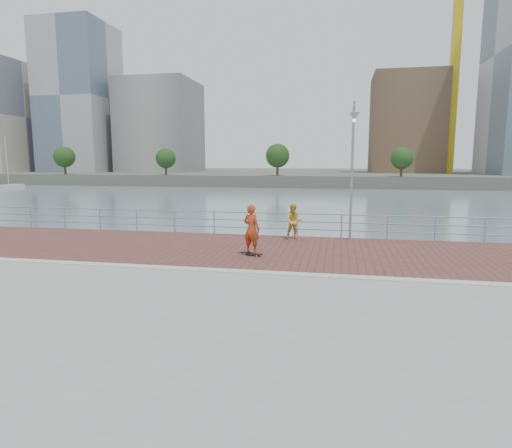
% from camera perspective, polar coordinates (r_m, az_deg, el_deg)
% --- Properties ---
extents(water, '(400.00, 400.00, 0.00)m').
position_cam_1_polar(water, '(14.48, -1.56, -14.20)').
color(water, slate).
rests_on(water, ground).
extents(seawall, '(40.00, 24.00, 2.00)m').
position_cam_1_polar(seawall, '(9.70, -8.44, -19.76)').
color(seawall, gray).
rests_on(seawall, ground).
extents(brick_lane, '(40.00, 6.80, 0.02)m').
position_cam_1_polar(brick_lane, '(17.27, 1.02, -3.48)').
color(brick_lane, brown).
rests_on(brick_lane, seawall).
extents(curb, '(40.00, 0.40, 0.06)m').
position_cam_1_polar(curb, '(13.82, -1.60, -6.41)').
color(curb, '#B7B5AD').
rests_on(curb, seawall).
extents(concrete_lane, '(40.00, 16.80, 0.02)m').
position_cam_1_polar(concrete_lane, '(6.40, -20.63, -25.91)').
color(concrete_lane, '#9E9E9B').
rests_on(concrete_lane, seawall).
extents(far_shore, '(320.00, 95.00, 2.50)m').
position_cam_1_polar(far_shore, '(135.64, 9.85, 6.45)').
color(far_shore, '#4C5142').
rests_on(far_shore, ground).
extents(guardrail, '(39.06, 0.06, 1.13)m').
position_cam_1_polar(guardrail, '(20.46, 2.68, 0.32)').
color(guardrail, '#8C9EA8').
rests_on(guardrail, brick_lane).
extents(street_lamp, '(0.43, 1.24, 5.85)m').
position_cam_1_polar(street_lamp, '(19.13, 12.80, 9.96)').
color(street_lamp, gray).
rests_on(street_lamp, brick_lane).
extents(skateboard, '(0.88, 0.51, 0.10)m').
position_cam_1_polar(skateboard, '(16.20, -0.59, -3.96)').
color(skateboard, black).
rests_on(skateboard, brick_lane).
extents(skateboarder, '(0.79, 0.65, 1.85)m').
position_cam_1_polar(skateboarder, '(16.02, -0.60, -0.70)').
color(skateboarder, '#AA3816').
rests_on(skateboarder, skateboard).
extents(bystander, '(0.88, 0.73, 1.63)m').
position_cam_1_polar(bystander, '(19.53, 5.07, 0.34)').
color(bystander, gold).
rests_on(bystander, brick_lane).
extents(tower_crane, '(47.00, 2.00, 50.70)m').
position_cam_1_polar(tower_crane, '(123.25, 23.89, 21.76)').
color(tower_crane, gold).
rests_on(tower_crane, far_shore).
extents(skyline, '(233.00, 41.00, 56.08)m').
position_cam_1_polar(skyline, '(121.84, 25.07, 16.31)').
color(skyline, '#ADA38E').
rests_on(skyline, far_shore).
extents(shoreline_trees, '(169.74, 5.20, 6.94)m').
position_cam_1_polar(shoreline_trees, '(91.41, 21.17, 8.38)').
color(shoreline_trees, '#473323').
rests_on(shoreline_trees, far_shore).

